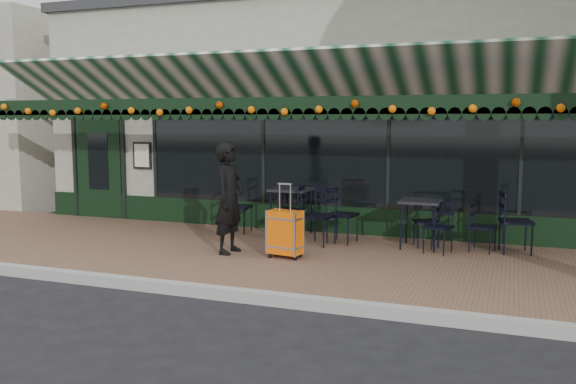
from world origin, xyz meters
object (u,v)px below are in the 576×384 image
at_px(chair_a_left, 426,222).
at_px(cafe_table_b, 291,193).
at_px(chair_a_right, 483,228).
at_px(chair_a_front, 438,228).
at_px(chair_a_extra, 516,222).
at_px(cafe_table_a, 421,205).
at_px(chair_b_right, 342,215).
at_px(suitcase, 285,233).
at_px(woman, 229,198).
at_px(chair_solo, 238,207).
at_px(chair_b_left, 290,211).
at_px(chair_b_front, 319,217).

bearing_deg(chair_a_left, cafe_table_b, -115.53).
distance_m(chair_a_right, chair_a_front, 0.73).
bearing_deg(chair_a_extra, cafe_table_a, 82.79).
bearing_deg(chair_b_right, suitcase, 169.78).
relative_size(woman, chair_solo, 1.84).
height_order(cafe_table_a, chair_a_extra, chair_a_extra).
distance_m(chair_a_front, chair_b_left, 2.66).
height_order(cafe_table_a, chair_a_right, cafe_table_a).
bearing_deg(chair_a_front, chair_a_left, 133.97).
distance_m(suitcase, cafe_table_b, 1.94).
bearing_deg(chair_b_front, chair_b_right, 57.24).
height_order(suitcase, chair_a_extra, suitcase).
distance_m(cafe_table_b, chair_a_right, 3.38).
bearing_deg(chair_b_left, chair_a_left, 85.94).
bearing_deg(cafe_table_a, woman, -152.48).
relative_size(woman, chair_a_left, 2.14).
relative_size(chair_a_left, chair_a_front, 1.00).
relative_size(cafe_table_b, chair_b_left, 0.90).
distance_m(chair_a_left, chair_b_right, 1.40).
distance_m(cafe_table_b, chair_a_front, 2.80).
height_order(chair_b_left, chair_b_right, same).
height_order(chair_a_extra, chair_b_front, chair_a_extra).
bearing_deg(chair_a_right, woman, 123.35).
relative_size(chair_b_left, chair_b_right, 1.00).
xyz_separation_m(cafe_table_a, chair_solo, (-3.37, 0.20, -0.24)).
bearing_deg(chair_a_right, chair_b_front, 110.17).
height_order(cafe_table_b, chair_b_front, chair_b_front).
height_order(cafe_table_a, chair_a_left, chair_a_left).
height_order(woman, chair_a_extra, woman).
bearing_deg(chair_b_left, chair_a_front, 76.36).
xyz_separation_m(chair_a_extra, chair_b_right, (-2.77, -0.16, -0.02)).
bearing_deg(woman, chair_b_front, -42.74).
relative_size(cafe_table_b, chair_a_left, 1.05).
bearing_deg(woman, chair_a_left, -57.58).
bearing_deg(cafe_table_b, chair_a_front, -13.89).
xyz_separation_m(suitcase, chair_a_right, (2.78, 1.48, 0.01)).
relative_size(cafe_table_b, chair_a_right, 1.09).
height_order(chair_a_left, chair_b_front, chair_b_front).
bearing_deg(cafe_table_b, cafe_table_a, -8.63).
xyz_separation_m(suitcase, chair_solo, (-1.56, 1.66, 0.09)).
xyz_separation_m(chair_a_left, chair_a_right, (0.89, -0.11, -0.01)).
distance_m(suitcase, chair_a_right, 3.15).
height_order(cafe_table_a, chair_a_front, chair_a_front).
height_order(woman, chair_a_front, woman).
height_order(chair_a_left, chair_solo, chair_solo).
height_order(woman, chair_solo, woman).
distance_m(chair_a_left, chair_b_front, 1.77).
bearing_deg(chair_b_left, chair_a_right, 83.86).
bearing_deg(chair_b_right, cafe_table_b, 79.00).
relative_size(cafe_table_a, chair_a_left, 0.97).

